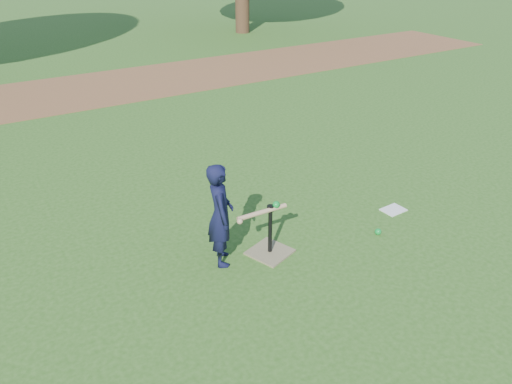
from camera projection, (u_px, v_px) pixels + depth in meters
ground at (280, 235)px, 6.02m from camera, size 80.00×80.00×0.00m
dirt_strip at (100, 88)px, 11.67m from camera, size 24.00×3.00×0.01m
child at (220, 215)px, 5.28m from camera, size 0.42×0.50×1.18m
wiffle_ball_ground at (378, 232)px, 6.01m from camera, size 0.08×0.08×0.08m
clipboard at (393, 210)px, 6.55m from camera, size 0.31×0.25×0.01m
batting_tee at (270, 245)px, 5.64m from camera, size 0.55×0.55×0.61m
swing_action at (263, 211)px, 5.34m from camera, size 0.63×0.11×0.12m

